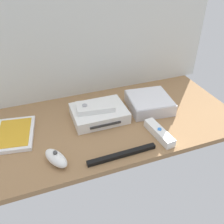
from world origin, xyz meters
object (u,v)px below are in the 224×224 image
Objects in this scene: game_case at (14,134)px; remote_classic_pad at (95,107)px; remote_wand at (159,133)px; sensor_bar at (122,154)px; remote_nunchuk at (56,158)px; game_console at (99,113)px; mini_computer at (149,102)px.

remote_classic_pad is (30.89, 0.26, 4.65)cm from game_case.
sensor_bar is (-16.36, -4.85, -0.81)cm from remote_wand.
remote_classic_pad is at bearing 19.08° from remote_nunchuk.
game_case is at bearing -179.72° from game_console.
sensor_bar is (20.72, -4.53, -1.34)cm from remote_nunchuk.
mini_computer reaches higher than remote_wand.
remote_wand is 0.63× the size of sensor_bar.
remote_classic_pad is at bearing 177.94° from mini_computer.
game_console is 24.84cm from remote_wand.
game_console is at bearing 178.92° from mini_computer.
remote_nunchuk is at bearing -127.17° from remote_classic_pad.
remote_classic_pad is (-18.28, 18.71, 3.90)cm from remote_wand.
game_console is at bearing 9.11° from game_case.
mini_computer is at bearing 45.60° from sensor_bar.
remote_classic_pad reaches higher than mini_computer.
sensor_bar is (32.80, -23.30, -0.06)cm from game_case.
remote_classic_pad is at bearing 128.84° from remote_wand.
game_console is at bearing 90.22° from sensor_bar.
game_case is at bearing 96.50° from remote_nunchuk.
mini_computer is at bearing 5.44° from remote_classic_pad.
remote_classic_pad is (-23.50, 0.84, 2.77)cm from mini_computer.
sensor_bar is (1.92, -23.56, -4.71)cm from remote_classic_pad.
remote_wand is 17.08cm from sensor_bar.
remote_nunchuk is 21.25cm from sensor_bar.
mini_computer is 46.05cm from remote_nunchuk.
game_console is at bearing -8.74° from remote_classic_pad.
game_console reaches higher than remote_wand.
remote_nunchuk is at bearing 166.81° from sensor_bar.
remote_nunchuk is (12.08, -18.78, 1.28)cm from game_case.
game_case reaches higher than sensor_bar.
remote_wand is at bearing -25.77° from remote_nunchuk.
game_case is 1.92× the size of remote_nunchuk.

